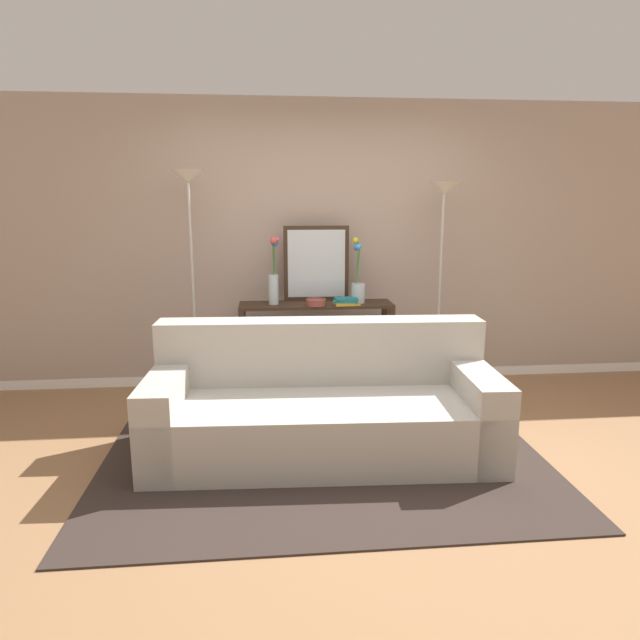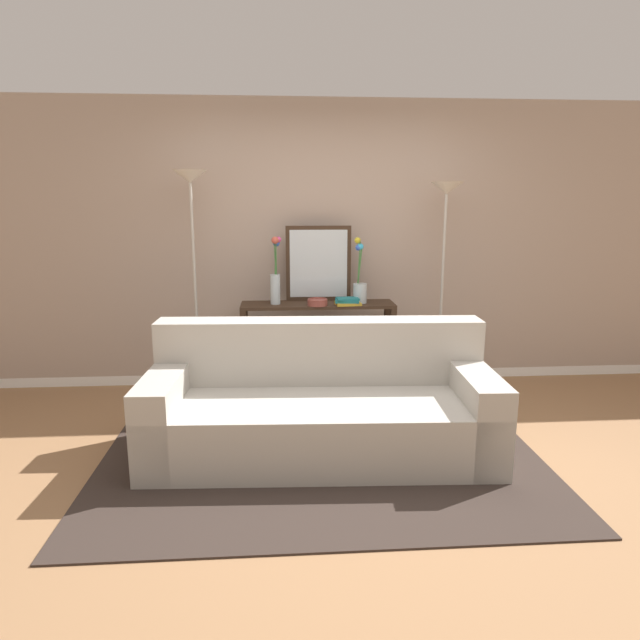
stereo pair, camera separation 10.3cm
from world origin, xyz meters
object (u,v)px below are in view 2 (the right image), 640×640
console_table (318,332)px  wall_mirror (319,264)px  couch (321,409)px  book_row_under_console (279,387)px  vase_short_flowers (360,284)px  book_stack (347,301)px  vase_tall_flowers (275,278)px  floor_lamp_left (192,222)px  floor_lamp_right (445,230)px  fruit_bowl (317,302)px

console_table → wall_mirror: (0.02, 0.14, 0.59)m
console_table → couch: bearing=-93.0°
wall_mirror → book_row_under_console: bearing=-159.4°
console_table → vase_short_flowers: size_ratio=2.35×
couch → book_row_under_console: (-0.29, 1.21, -0.25)m
console_table → book_stack: book_stack is taller
wall_mirror → vase_tall_flowers: bearing=-158.9°
floor_lamp_left → floor_lamp_right: bearing=0.0°
console_table → floor_lamp_right: (1.09, -0.07, 0.90)m
couch → floor_lamp_left: bearing=130.9°
floor_lamp_left → vase_tall_flowers: size_ratio=3.33×
floor_lamp_right → vase_tall_flowers: 1.52m
wall_mirror → book_stack: (0.24, -0.23, -0.31)m
vase_short_flowers → book_stack: vase_short_flowers is taller
wall_mirror → vase_tall_flowers: wall_mirror is taller
couch → vase_short_flowers: bearing=70.1°
console_table → book_row_under_console: (-0.35, 0.00, -0.51)m
console_table → vase_short_flowers: (0.37, -0.01, 0.43)m
console_table → floor_lamp_left: floor_lamp_left is taller
floor_lamp_left → vase_short_flowers: floor_lamp_left is taller
book_stack → book_row_under_console: (-0.61, 0.09, -0.80)m
vase_tall_flowers → book_row_under_console: (0.01, 0.01, -1.00)m
couch → vase_tall_flowers: bearing=104.2°
couch → book_row_under_console: bearing=103.5°
couch → vase_short_flowers: 1.45m
book_row_under_console → floor_lamp_left: bearing=-174.4°
vase_tall_flowers → console_table: bearing=1.4°
couch → wall_mirror: 1.60m
book_row_under_console → vase_tall_flowers: bearing=-147.9°
wall_mirror → vase_tall_flowers: (-0.39, -0.15, -0.10)m
book_row_under_console → fruit_bowl: bearing=-16.4°
couch → book_stack: size_ratio=10.26×
couch → floor_lamp_right: (1.16, 1.14, 1.16)m
couch → vase_short_flowers: vase_short_flowers is taller
floor_lamp_right → book_row_under_console: bearing=177.3°
couch → wall_mirror: wall_mirror is taller
vase_tall_flowers → book_row_under_console: vase_tall_flowers is taller
wall_mirror → book_stack: 0.45m
fruit_bowl → book_row_under_console: fruit_bowl is taller
couch → book_row_under_console: couch is taller
floor_lamp_right → wall_mirror: (-1.08, 0.21, -0.31)m
couch → book_row_under_console: 1.27m
couch → fruit_bowl: (0.05, 1.11, 0.54)m
console_table → wall_mirror: wall_mirror is taller
console_table → book_stack: 0.39m
vase_short_flowers → fruit_bowl: bearing=-166.2°
console_table → floor_lamp_left: (-1.05, -0.07, 0.97)m
console_table → vase_short_flowers: 0.57m
fruit_bowl → console_table: bearing=84.6°
couch → fruit_bowl: size_ratio=13.58×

